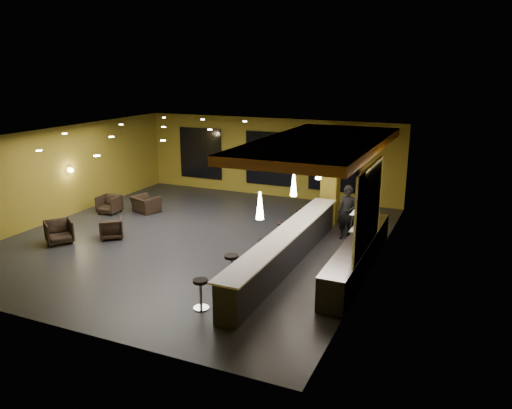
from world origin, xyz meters
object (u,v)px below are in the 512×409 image
at_px(bar_stool_4, 301,216).
at_px(prep_counter, 358,256).
at_px(staff_b, 359,214).
at_px(bar_stool_2, 264,248).
at_px(bar_stool_3, 283,231).
at_px(armchair_a, 59,232).
at_px(armchair_b, 111,228).
at_px(armchair_c, 109,204).
at_px(pendant_0, 260,206).
at_px(bar_stool_0, 201,290).
at_px(pendant_2, 319,169).
at_px(pendant_1, 294,184).
at_px(bar_stool_1, 232,265).
at_px(bar_counter, 287,249).
at_px(staff_a, 347,213).
at_px(armchair_d, 145,204).
at_px(staff_c, 362,220).
at_px(column, 331,177).

bearing_deg(bar_stool_4, prep_counter, -46.77).
xyz_separation_m(staff_b, bar_stool_2, (-2.06, -3.47, -0.36)).
bearing_deg(bar_stool_3, bar_stool_4, 90.54).
xyz_separation_m(armchair_a, armchair_b, (1.25, 1.10, -0.03)).
relative_size(armchair_a, armchair_c, 1.06).
xyz_separation_m(pendant_0, bar_stool_3, (-0.72, 3.58, -1.86)).
relative_size(bar_stool_0, bar_stool_3, 1.00).
bearing_deg(pendant_2, bar_stool_0, -98.32).
xyz_separation_m(prep_counter, bar_stool_4, (-2.74, 2.91, 0.04)).
height_order(pendant_1, bar_stool_1, pendant_1).
bearing_deg(bar_stool_3, prep_counter, -21.58).
relative_size(staff_b, armchair_a, 1.96).
xyz_separation_m(pendant_1, armchair_c, (-8.39, 1.72, -1.99)).
bearing_deg(bar_counter, prep_counter, 14.04).
bearing_deg(staff_b, staff_a, -136.41).
bearing_deg(armchair_d, bar_counter, 176.24).
bearing_deg(bar_stool_0, pendant_2, 81.68).
bearing_deg(armchair_a, pendant_1, -41.52).
bearing_deg(armchair_b, staff_c, 161.02).
height_order(pendant_1, staff_a, pendant_1).
bearing_deg(bar_counter, armchair_c, 165.17).
distance_m(pendant_0, armchair_a, 7.89).
relative_size(bar_stool_0, bar_stool_1, 0.96).
relative_size(armchair_b, bar_stool_0, 1.02).
height_order(armchair_a, armchair_d, armchair_a).
bearing_deg(armchair_c, bar_stool_1, -31.26).
bearing_deg(pendant_1, bar_counter, -90.00).
bearing_deg(staff_c, bar_stool_0, -123.75).
xyz_separation_m(armchair_d, bar_stool_1, (6.22, -4.69, 0.18)).
relative_size(bar_stool_2, bar_stool_4, 1.00).
height_order(staff_c, armchair_c, staff_c).
bearing_deg(prep_counter, staff_b, 102.08).
height_order(column, pendant_1, column).
distance_m(staff_c, bar_stool_4, 2.42).
height_order(staff_b, bar_stool_4, staff_b).
distance_m(armchair_a, armchair_d, 4.21).
distance_m(prep_counter, armchair_a, 9.76).
xyz_separation_m(staff_c, armchair_b, (-7.94, -3.00, -0.45)).
bearing_deg(armchair_c, staff_b, 3.45).
relative_size(pendant_1, pendant_2, 1.00).
bearing_deg(armchair_c, bar_stool_2, -20.01).
height_order(pendant_0, pendant_1, same).
distance_m(staff_b, bar_stool_3, 2.78).
relative_size(staff_b, bar_stool_1, 2.09).
bearing_deg(armchair_b, armchair_a, 1.61).
height_order(armchair_a, bar_stool_4, armchair_a).
distance_m(prep_counter, bar_stool_0, 4.90).
xyz_separation_m(staff_b, bar_stool_0, (-2.33, -6.77, -0.34)).
relative_size(armchair_a, bar_stool_1, 1.07).
height_order(pendant_2, armchair_c, pendant_2).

